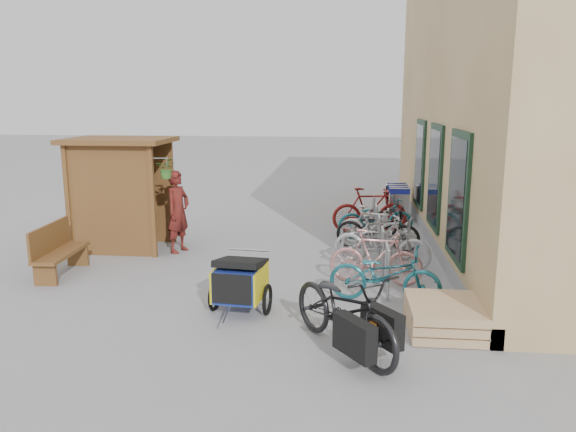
# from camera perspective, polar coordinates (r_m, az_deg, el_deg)

# --- Properties ---
(ground) EXTENTS (80.00, 80.00, 0.00)m
(ground) POSITION_cam_1_polar(r_m,az_deg,el_deg) (9.68, -3.88, -7.56)
(ground) COLOR gray
(building) EXTENTS (6.07, 13.00, 7.00)m
(building) POSITION_cam_1_polar(r_m,az_deg,el_deg) (14.37, 26.43, 11.75)
(building) COLOR tan
(building) RESTS_ON ground
(kiosk) EXTENTS (2.49, 1.65, 2.40)m
(kiosk) POSITION_cam_1_polar(r_m,az_deg,el_deg) (12.56, -16.97, 3.72)
(kiosk) COLOR brown
(kiosk) RESTS_ON ground
(bike_rack) EXTENTS (0.05, 5.35, 0.86)m
(bike_rack) POSITION_cam_1_polar(r_m,az_deg,el_deg) (11.74, 9.23, -1.60)
(bike_rack) COLOR #A5A8AD
(bike_rack) RESTS_ON ground
(pallet_stack) EXTENTS (1.00, 1.20, 0.40)m
(pallet_stack) POSITION_cam_1_polar(r_m,az_deg,el_deg) (8.30, 15.57, -9.82)
(pallet_stack) COLOR tan
(pallet_stack) RESTS_ON ground
(bench) EXTENTS (0.52, 1.54, 0.97)m
(bench) POSITION_cam_1_polar(r_m,az_deg,el_deg) (11.19, -22.41, -3.15)
(bench) COLOR brown
(bench) RESTS_ON ground
(shopping_carts) EXTENTS (0.54, 1.81, 0.97)m
(shopping_carts) POSITION_cam_1_polar(r_m,az_deg,el_deg) (15.67, 10.97, 1.87)
(shopping_carts) COLOR silver
(shopping_carts) RESTS_ON ground
(child_trailer) EXTENTS (0.95, 1.56, 0.90)m
(child_trailer) POSITION_cam_1_polar(r_m,az_deg,el_deg) (8.62, -4.87, -6.52)
(child_trailer) COLOR navy
(child_trailer) RESTS_ON ground
(cargo_bike) EXTENTS (1.87, 2.17, 1.13)m
(cargo_bike) POSITION_cam_1_polar(r_m,az_deg,el_deg) (7.30, 5.88, -9.54)
(cargo_bike) COLOR black
(cargo_bike) RESTS_ON ground
(person_kiosk) EXTENTS (0.62, 0.75, 1.75)m
(person_kiosk) POSITION_cam_1_polar(r_m,az_deg,el_deg) (12.08, -11.11, 0.45)
(person_kiosk) COLOR maroon
(person_kiosk) RESTS_ON ground
(bike_0) EXTENTS (1.88, 0.96, 0.94)m
(bike_0) POSITION_cam_1_polar(r_m,az_deg,el_deg) (9.10, 9.81, -5.88)
(bike_0) COLOR #1A5C68
(bike_0) RESTS_ON ground
(bike_1) EXTENTS (1.69, 0.71, 0.98)m
(bike_1) POSITION_cam_1_polar(r_m,az_deg,el_deg) (9.97, 8.91, -4.15)
(bike_1) COLOR tan
(bike_1) RESTS_ON ground
(bike_2) EXTENTS (2.01, 1.15, 1.00)m
(bike_2) POSITION_cam_1_polar(r_m,az_deg,el_deg) (10.91, 9.48, -2.73)
(bike_2) COLOR #A6A6AA
(bike_2) RESTS_ON ground
(bike_3) EXTENTS (1.64, 0.67, 0.96)m
(bike_3) POSITION_cam_1_polar(r_m,az_deg,el_deg) (11.39, 9.27, -2.21)
(bike_3) COLOR #A6A6AA
(bike_3) RESTS_ON ground
(bike_4) EXTENTS (1.91, 1.03, 0.95)m
(bike_4) POSITION_cam_1_polar(r_m,az_deg,el_deg) (12.19, 9.10, -1.29)
(bike_4) COLOR black
(bike_4) RESTS_ON ground
(bike_5) EXTENTS (1.54, 0.85, 0.89)m
(bike_5) POSITION_cam_1_polar(r_m,az_deg,el_deg) (12.60, 8.55, -0.99)
(bike_5) COLOR silver
(bike_5) RESTS_ON ground
(bike_6) EXTENTS (1.92, 1.09, 0.96)m
(bike_6) POSITION_cam_1_polar(r_m,az_deg,el_deg) (13.30, 8.89, -0.18)
(bike_6) COLOR #1A5C68
(bike_6) RESTS_ON ground
(bike_7) EXTENTS (1.90, 0.80, 1.11)m
(bike_7) POSITION_cam_1_polar(r_m,az_deg,el_deg) (13.82, 8.31, 0.61)
(bike_7) COLOR maroon
(bike_7) RESTS_ON ground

